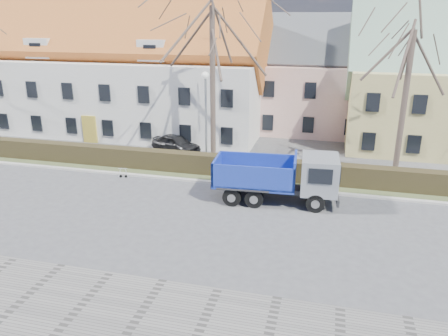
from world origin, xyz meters
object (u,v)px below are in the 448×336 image
(parked_car_a, at_px, (176,144))
(cart_frame, at_px, (120,172))
(dump_truck, at_px, (271,177))
(streetlight, at_px, (206,122))

(parked_car_a, bearing_deg, cart_frame, -173.64)
(dump_truck, bearing_deg, cart_frame, 168.86)
(dump_truck, height_order, cart_frame, dump_truck)
(dump_truck, bearing_deg, streetlight, 135.99)
(dump_truck, relative_size, cart_frame, 9.03)
(dump_truck, bearing_deg, parked_car_a, 134.76)
(dump_truck, xyz_separation_m, cart_frame, (-9.84, 1.31, -1.05))
(streetlight, relative_size, parked_car_a, 1.66)
(streetlight, relative_size, cart_frame, 8.38)
(dump_truck, relative_size, streetlight, 1.08)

